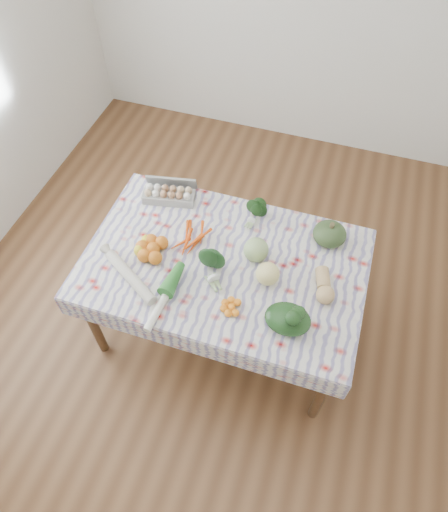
{
  "coord_description": "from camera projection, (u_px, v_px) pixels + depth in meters",
  "views": [
    {
      "loc": [
        0.49,
        -1.51,
        2.94
      ],
      "look_at": [
        0.0,
        0.0,
        0.82
      ],
      "focal_mm": 32.0,
      "sensor_mm": 36.0,
      "label": 1
    }
  ],
  "objects": [
    {
      "name": "broccoli",
      "position": [
        209.0,
        269.0,
        2.59
      ],
      "size": [
        0.24,
        0.24,
        0.13
      ],
      "primitive_type": "ellipsoid",
      "rotation": [
        0.0,
        0.0,
        0.73
      ],
      "color": "#1A421B",
      "rests_on": "tablecloth"
    },
    {
      "name": "grapefruit",
      "position": [
        268.0,
        274.0,
        2.57
      ],
      "size": [
        0.16,
        0.16,
        0.14
      ],
      "primitive_type": "sphere",
      "rotation": [
        0.0,
        0.0,
        -0.2
      ],
      "color": "#F4E588",
      "rests_on": "tablecloth"
    },
    {
      "name": "tablecloth",
      "position": [
        224.0,
        262.0,
        2.71
      ],
      "size": [
        1.66,
        1.06,
        0.01
      ],
      "primitive_type": "cube",
      "color": "silver",
      "rests_on": "dining_table"
    },
    {
      "name": "dining_table",
      "position": [
        224.0,
        270.0,
        2.77
      ],
      "size": [
        1.6,
        1.0,
        0.75
      ],
      "color": "brown",
      "rests_on": "ground"
    },
    {
      "name": "ground",
      "position": [
        224.0,
        324.0,
        3.31
      ],
      "size": [
        4.5,
        4.5,
        0.0
      ],
      "primitive_type": "plane",
      "color": "brown",
      "rests_on": "ground"
    },
    {
      "name": "carrot_bunch",
      "position": [
        191.0,
        239.0,
        2.78
      ],
      "size": [
        0.25,
        0.24,
        0.04
      ],
      "primitive_type": "cube",
      "rotation": [
        0.0,
        0.0,
        -0.24
      ],
      "color": "#DC4A0B",
      "rests_on": "tablecloth"
    },
    {
      "name": "cabbage",
      "position": [
        256.0,
        250.0,
        2.66
      ],
      "size": [
        0.18,
        0.18,
        0.15
      ],
      "primitive_type": "sphere",
      "rotation": [
        0.0,
        0.0,
        -0.25
      ],
      "color": "#97B770",
      "rests_on": "tablecloth"
    },
    {
      "name": "orange_cluster",
      "position": [
        153.0,
        249.0,
        2.7
      ],
      "size": [
        0.28,
        0.28,
        0.09
      ],
      "primitive_type": "cube",
      "rotation": [
        0.0,
        0.0,
        0.07
      ],
      "color": "orange",
      "rests_on": "tablecloth"
    },
    {
      "name": "daikon",
      "position": [
        131.0,
        277.0,
        2.6
      ],
      "size": [
        0.42,
        0.29,
        0.06
      ],
      "primitive_type": "cylinder",
      "rotation": [
        1.57,
        0.0,
        1.03
      ],
      "color": "beige",
      "rests_on": "tablecloth"
    },
    {
      "name": "spinach_bag",
      "position": [
        288.0,
        319.0,
        2.41
      ],
      "size": [
        0.31,
        0.28,
        0.11
      ],
      "primitive_type": "ellipsoid",
      "rotation": [
        0.0,
        0.0,
        0.4
      ],
      "color": "black",
      "rests_on": "tablecloth"
    },
    {
      "name": "kale_bunch",
      "position": [
        254.0,
        213.0,
        2.85
      ],
      "size": [
        0.15,
        0.13,
        0.12
      ],
      "primitive_type": "ellipsoid",
      "rotation": [
        0.0,
        0.0,
        -0.1
      ],
      "color": "#153511",
      "rests_on": "tablecloth"
    },
    {
      "name": "egg_carton",
      "position": [
        169.0,
        195.0,
        2.97
      ],
      "size": [
        0.35,
        0.2,
        0.09
      ],
      "primitive_type": "cube",
      "rotation": [
        0.0,
        0.0,
        0.19
      ],
      "color": "#989994",
      "rests_on": "tablecloth"
    },
    {
      "name": "leek",
      "position": [
        164.0,
        298.0,
        2.52
      ],
      "size": [
        0.07,
        0.44,
        0.05
      ],
      "primitive_type": "cylinder",
      "rotation": [
        1.57,
        0.0,
        -0.06
      ],
      "color": "white",
      "rests_on": "tablecloth"
    },
    {
      "name": "butternut_squash",
      "position": [
        324.0,
        285.0,
        2.54
      ],
      "size": [
        0.16,
        0.24,
        0.1
      ],
      "primitive_type": "ellipsoid",
      "rotation": [
        0.0,
        0.0,
        0.29
      ],
      "color": "tan",
      "rests_on": "tablecloth"
    },
    {
      "name": "kabocha_squash",
      "position": [
        330.0,
        234.0,
        2.74
      ],
      "size": [
        0.24,
        0.24,
        0.13
      ],
      "primitive_type": "ellipsoid",
      "rotation": [
        0.0,
        0.0,
        -0.2
      ],
      "color": "#354C26",
      "rests_on": "tablecloth"
    },
    {
      "name": "mandarin_cluster",
      "position": [
        231.0,
        306.0,
        2.49
      ],
      "size": [
        0.16,
        0.16,
        0.04
      ],
      "primitive_type": "cube",
      "rotation": [
        0.0,
        0.0,
        0.12
      ],
      "color": "orange",
      "rests_on": "tablecloth"
    }
  ]
}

